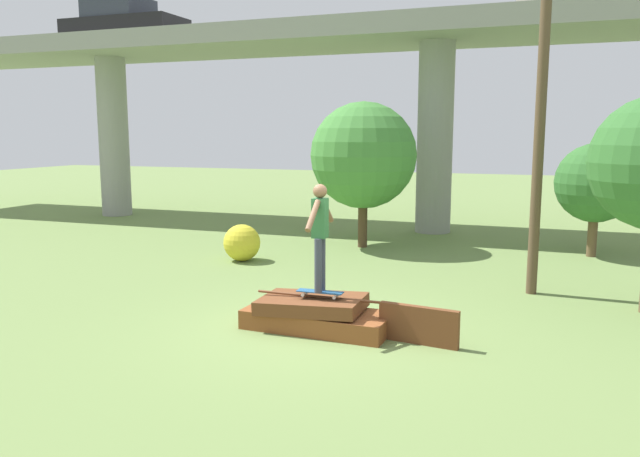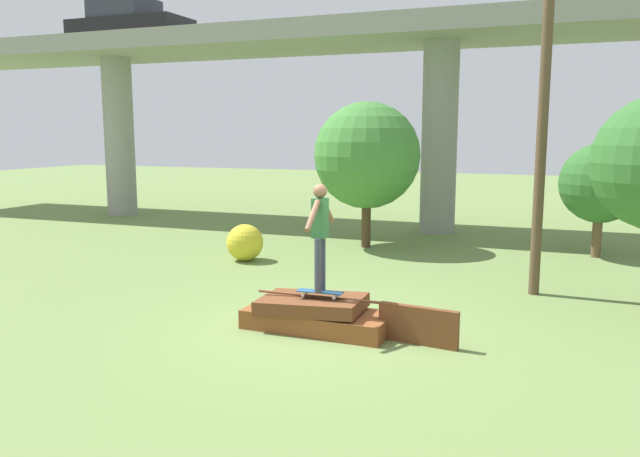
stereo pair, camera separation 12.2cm
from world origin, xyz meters
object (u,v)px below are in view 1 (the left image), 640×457
(skateboard, at_px, (320,292))
(tree_behind_right, at_px, (363,156))
(car_on_overpass_right, at_px, (123,23))
(bush_yellow_flowering, at_px, (242,243))
(utility_pole, at_px, (542,78))
(skater, at_px, (320,229))
(tree_behind_left, at_px, (596,183))

(skateboard, bearing_deg, tree_behind_right, 101.02)
(car_on_overpass_right, height_order, bush_yellow_flowering, car_on_overpass_right)
(skateboard, distance_m, car_on_overpass_right, 16.65)
(utility_pole, bearing_deg, skater, -130.37)
(tree_behind_left, height_order, bush_yellow_flowering, tree_behind_left)
(skater, bearing_deg, utility_pole, 49.63)
(skater, xyz_separation_m, bush_yellow_flowering, (-3.68, 4.50, -1.19))
(skater, distance_m, tree_behind_left, 9.20)
(car_on_overpass_right, bearing_deg, utility_pole, -25.09)
(skater, height_order, tree_behind_left, tree_behind_left)
(car_on_overpass_right, relative_size, tree_behind_right, 1.10)
(tree_behind_right, bearing_deg, skater, -78.98)
(skater, distance_m, bush_yellow_flowering, 5.93)
(skater, relative_size, tree_behind_left, 0.59)
(utility_pole, distance_m, tree_behind_left, 5.15)
(skateboard, xyz_separation_m, utility_pole, (3.09, 3.64, 3.50))
(utility_pole, distance_m, bush_yellow_flowering, 7.76)
(tree_behind_left, distance_m, bush_yellow_flowering, 8.98)
(skater, bearing_deg, car_on_overpass_right, 137.46)
(utility_pole, height_order, bush_yellow_flowering, utility_pole)
(skateboard, distance_m, bush_yellow_flowering, 5.81)
(skater, relative_size, tree_behind_right, 0.43)
(skateboard, height_order, tree_behind_left, tree_behind_left)
(skateboard, xyz_separation_m, tree_behind_right, (-1.43, 7.33, 1.88))
(skateboard, height_order, skater, skater)
(tree_behind_left, bearing_deg, tree_behind_right, -172.84)
(utility_pole, relative_size, tree_behind_right, 2.03)
(skater, relative_size, car_on_overpass_right, 0.39)
(bush_yellow_flowering, bearing_deg, car_on_overpass_right, 142.34)
(skater, xyz_separation_m, tree_behind_left, (4.43, 8.06, 0.23))
(car_on_overpass_right, distance_m, tree_behind_right, 11.30)
(tree_behind_left, bearing_deg, bush_yellow_flowering, -156.25)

